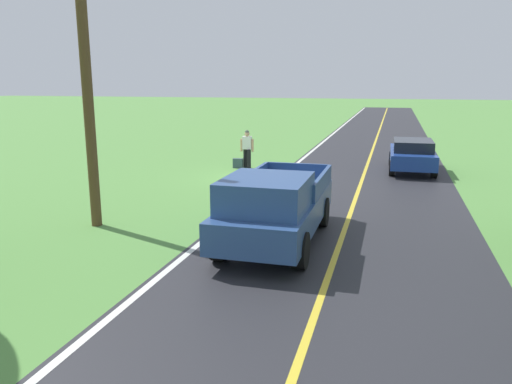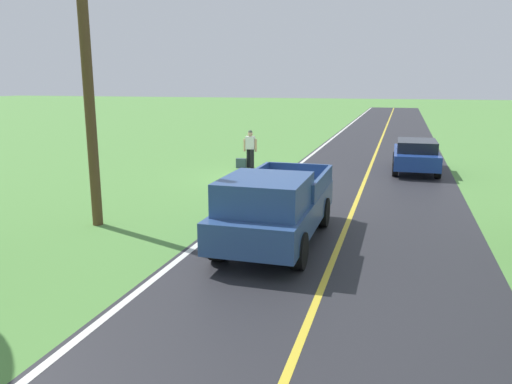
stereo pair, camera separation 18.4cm
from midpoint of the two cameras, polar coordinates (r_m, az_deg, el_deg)
name	(u,v)px [view 1 (the left image)]	position (r m, az deg, el deg)	size (l,w,h in m)	color
ground_plane	(259,178)	(20.60, 0.12, 1.66)	(200.00, 200.00, 0.00)	#568E42
road_surface	(361,183)	(19.93, 11.70, 1.03)	(7.00, 120.00, 0.00)	#28282D
lane_edge_line	(279,179)	(20.40, 2.36, 1.55)	(0.16, 117.60, 0.00)	silver
lane_centre_line	(361,183)	(19.93, 11.70, 1.04)	(0.14, 117.60, 0.00)	gold
hitchhiker_walking	(247,147)	(22.81, -1.25, 5.21)	(0.62, 0.51, 1.75)	black
suitcase_carried	(238,163)	(22.93, -2.31, 3.32)	(0.20, 0.46, 0.44)	#384C56
pickup_truck_passing	(275,206)	(11.98, 1.72, -1.60)	(2.10, 5.40, 1.82)	#2D4C84
sedan_near_oncoming	(412,154)	(23.00, 17.27, 4.15)	(1.99, 4.43, 1.41)	navy
utility_pole_roadside	(86,72)	(14.00, -19.30, 12.85)	(0.28, 0.28, 8.27)	brown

